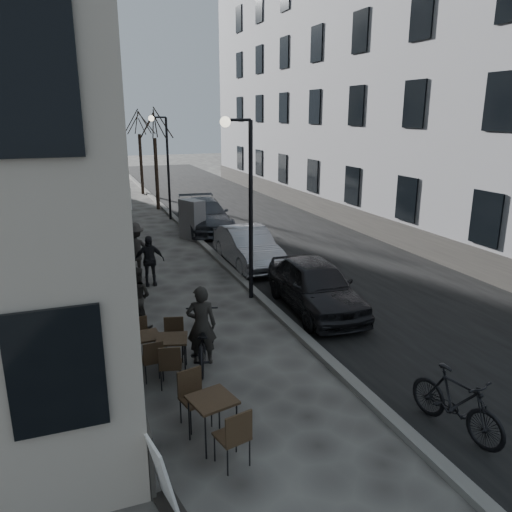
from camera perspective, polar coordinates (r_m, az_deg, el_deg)
ground at (r=9.73m, az=12.09°, el=-16.40°), size 120.00×120.00×0.00m
road at (r=24.90m, az=-0.09°, el=3.99°), size 7.30×60.00×0.00m
kerb at (r=23.89m, az=-8.33°, el=3.45°), size 0.25×60.00×0.12m
building_left at (r=23.55m, az=-25.51°, el=21.44°), size 4.00×35.00×16.00m
building_right at (r=27.43m, az=11.49°, el=21.59°), size 4.00×35.00×16.00m
streetlamp_near at (r=13.73m, az=-1.28°, el=7.60°), size 0.90×0.28×5.09m
streetlamp_far at (r=25.31m, az=-10.45°, el=11.16°), size 0.90×0.28×5.09m
tree_near at (r=28.21m, az=-11.60°, el=14.62°), size 2.40×2.40×5.70m
tree_far at (r=34.14m, az=-13.28°, el=14.70°), size 2.40×2.40×5.70m
bistro_set_a at (r=8.39m, az=-4.99°, el=-17.77°), size 0.82×1.70×0.97m
bistro_set_b at (r=10.54m, az=-9.54°, el=-10.69°), size 0.79×1.59×0.91m
bistro_set_c at (r=10.84m, az=-12.47°, el=-10.20°), size 0.63×1.48×0.86m
sign_board at (r=7.37m, az=-10.50°, el=-24.05°), size 0.48×0.68×1.09m
utility_cabinet at (r=21.43m, az=-7.30°, el=4.18°), size 1.00×1.26×1.67m
bicycle at (r=10.80m, az=-6.21°, el=-9.48°), size 1.24×2.13×1.06m
cyclist_rider at (r=10.66m, az=-6.27°, el=-7.85°), size 0.72×0.57×1.73m
pedestrian_near at (r=12.67m, az=-13.53°, el=-4.63°), size 0.98×0.93×1.59m
pedestrian_mid at (r=16.54m, az=-13.69°, el=0.63°), size 1.27×0.85×1.83m
pedestrian_far at (r=15.74m, az=-12.12°, el=-0.52°), size 0.95×0.43×1.58m
car_near at (r=13.54m, az=6.82°, el=-3.35°), size 1.93×4.23×1.41m
car_mid at (r=17.48m, az=-0.95°, el=1.07°), size 1.42×4.07×1.34m
car_far at (r=22.94m, az=-5.88°, el=4.67°), size 2.28×4.97×1.41m
moped at (r=9.23m, az=21.93°, el=-15.23°), size 0.85×1.89×1.10m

